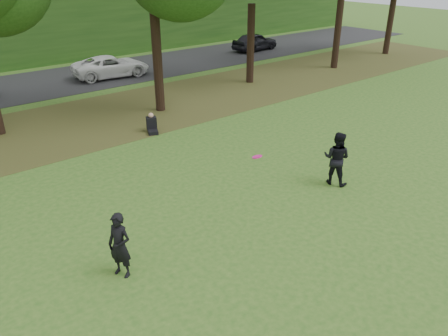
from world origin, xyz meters
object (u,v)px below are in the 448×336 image
frisbee (257,157)px  seated_person (152,125)px  player_left (120,245)px  player_right (336,158)px

frisbee → seated_person: size_ratio=0.44×
player_left → seated_person: size_ratio=1.98×
player_right → frisbee: size_ratio=4.90×
player_right → frisbee: 3.84m
frisbee → player_left: bearing=175.5°
player_left → seated_person: bearing=119.8°
frisbee → seated_person: (1.41, 8.02, -1.73)m
player_left → player_right: player_right is taller
player_left → player_right: size_ratio=0.91×
player_right → frisbee: (-3.67, -0.10, 1.14)m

